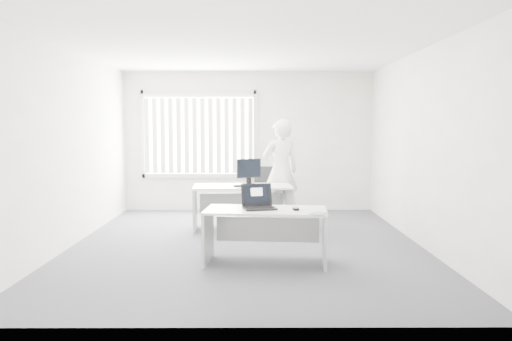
{
  "coord_description": "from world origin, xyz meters",
  "views": [
    {
      "loc": [
        0.11,
        -7.11,
        1.71
      ],
      "look_at": [
        0.14,
        0.15,
        1.07
      ],
      "focal_mm": 35.0,
      "sensor_mm": 36.0,
      "label": 1
    }
  ],
  "objects_px": {
    "desk_far": "(243,198)",
    "monitor": "(249,171)",
    "desk_near": "(266,224)",
    "office_chair": "(264,201)",
    "laptop": "(260,197)",
    "person": "(281,171)"
  },
  "relations": [
    {
      "from": "desk_near",
      "to": "office_chair",
      "type": "relative_size",
      "value": 1.66
    },
    {
      "from": "person",
      "to": "desk_near",
      "type": "bearing_deg",
      "value": 64.22
    },
    {
      "from": "desk_near",
      "to": "person",
      "type": "relative_size",
      "value": 0.85
    },
    {
      "from": "desk_near",
      "to": "desk_far",
      "type": "bearing_deg",
      "value": 104.83
    },
    {
      "from": "office_chair",
      "to": "laptop",
      "type": "distance_m",
      "value": 3.38
    },
    {
      "from": "desk_near",
      "to": "person",
      "type": "xyz_separation_m",
      "value": [
        0.32,
        2.65,
        0.42
      ]
    },
    {
      "from": "monitor",
      "to": "laptop",
      "type": "bearing_deg",
      "value": -107.66
    },
    {
      "from": "laptop",
      "to": "monitor",
      "type": "xyz_separation_m",
      "value": [
        -0.16,
        2.27,
        0.11
      ]
    },
    {
      "from": "office_chair",
      "to": "laptop",
      "type": "relative_size",
      "value": 2.39
    },
    {
      "from": "desk_far",
      "to": "office_chair",
      "type": "xyz_separation_m",
      "value": [
        0.39,
        1.27,
        -0.24
      ]
    },
    {
      "from": "desk_far",
      "to": "office_chair",
      "type": "height_order",
      "value": "office_chair"
    },
    {
      "from": "office_chair",
      "to": "monitor",
      "type": "bearing_deg",
      "value": -103.82
    },
    {
      "from": "office_chair",
      "to": "monitor",
      "type": "height_order",
      "value": "monitor"
    },
    {
      "from": "desk_near",
      "to": "person",
      "type": "distance_m",
      "value": 2.7
    },
    {
      "from": "desk_far",
      "to": "desk_near",
      "type": "bearing_deg",
      "value": -84.26
    },
    {
      "from": "desk_far",
      "to": "office_chair",
      "type": "distance_m",
      "value": 1.35
    },
    {
      "from": "office_chair",
      "to": "person",
      "type": "distance_m",
      "value": 0.96
    },
    {
      "from": "desk_far",
      "to": "monitor",
      "type": "xyz_separation_m",
      "value": [
        0.1,
        0.21,
        0.42
      ]
    },
    {
      "from": "desk_far",
      "to": "laptop",
      "type": "xyz_separation_m",
      "value": [
        0.26,
        -2.06,
        0.31
      ]
    },
    {
      "from": "desk_far",
      "to": "monitor",
      "type": "relative_size",
      "value": 3.85
    },
    {
      "from": "desk_near",
      "to": "monitor",
      "type": "distance_m",
      "value": 2.32
    },
    {
      "from": "laptop",
      "to": "monitor",
      "type": "distance_m",
      "value": 2.28
    }
  ]
}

